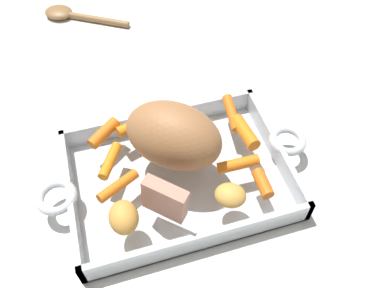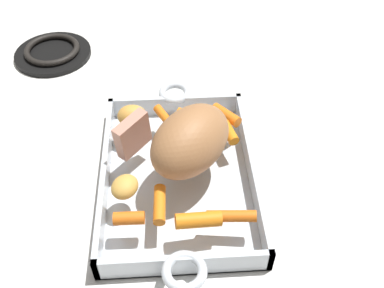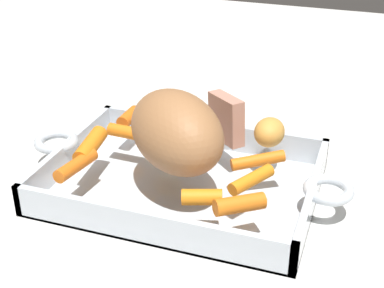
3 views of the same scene
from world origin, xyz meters
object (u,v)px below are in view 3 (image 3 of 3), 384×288
(baby_carrot_center_left, at_px, (129,117))
(baby_carrot_northeast, at_px, (130,133))
(roasting_dish, at_px, (182,180))
(baby_carrot_short, at_px, (90,145))
(potato_whole, at_px, (165,117))
(baby_carrot_long, at_px, (251,180))
(baby_carrot_northwest, at_px, (76,165))
(baby_carrot_southeast, at_px, (240,204))
(roast_slice_outer, at_px, (226,119))
(baby_carrot_center_right, at_px, (202,197))
(pork_roast, at_px, (175,132))
(baby_carrot_southwest, at_px, (258,160))
(potato_golden_large, at_px, (269,132))

(baby_carrot_center_left, distance_m, baby_carrot_northeast, 0.05)
(roasting_dish, distance_m, baby_carrot_short, 0.13)
(baby_carrot_short, distance_m, potato_whole, 0.12)
(baby_carrot_northeast, bearing_deg, potato_whole, 58.15)
(baby_carrot_long, bearing_deg, baby_carrot_northwest, -169.63)
(baby_carrot_southeast, distance_m, baby_carrot_short, 0.23)
(baby_carrot_northwest, bearing_deg, baby_carrot_southeast, -4.68)
(roast_slice_outer, xyz_separation_m, baby_carrot_center_right, (0.02, -0.16, -0.02))
(baby_carrot_northeast, bearing_deg, roast_slice_outer, 18.20)
(pork_roast, relative_size, baby_carrot_southwest, 2.19)
(baby_carrot_long, bearing_deg, potato_whole, 143.59)
(baby_carrot_southeast, height_order, baby_carrot_northwest, baby_carrot_southeast)
(baby_carrot_short, height_order, baby_carrot_long, baby_carrot_short)
(baby_carrot_northeast, bearing_deg, baby_carrot_southwest, -4.59)
(roasting_dish, bearing_deg, baby_carrot_center_left, 145.77)
(baby_carrot_southeast, xyz_separation_m, baby_carrot_southwest, (-0.00, 0.10, -0.00))
(baby_carrot_northwest, xyz_separation_m, baby_carrot_short, (-0.01, 0.05, 0.00))
(baby_carrot_center_left, xyz_separation_m, baby_carrot_long, (0.21, -0.10, -0.00))
(baby_carrot_center_right, relative_size, baby_carrot_northeast, 0.71)
(roasting_dish, relative_size, baby_carrot_northeast, 6.83)
(baby_carrot_southeast, relative_size, potato_whole, 1.27)
(baby_carrot_southeast, bearing_deg, baby_carrot_long, 90.53)
(baby_carrot_center_left, bearing_deg, baby_carrot_short, -95.89)
(roasting_dish, relative_size, baby_carrot_northwest, 6.13)
(roasting_dish, distance_m, pork_roast, 0.08)
(roasting_dish, bearing_deg, baby_carrot_southwest, 9.68)
(baby_carrot_long, bearing_deg, baby_carrot_northeast, 161.39)
(baby_carrot_center_right, distance_m, baby_carrot_long, 0.07)
(pork_roast, relative_size, baby_carrot_long, 2.34)
(roast_slice_outer, distance_m, potato_whole, 0.09)
(roasting_dish, height_order, baby_carrot_long, baby_carrot_long)
(baby_carrot_center_left, distance_m, baby_carrot_southwest, 0.21)
(baby_carrot_southeast, bearing_deg, potato_whole, 132.30)
(baby_carrot_southwest, height_order, potato_whole, potato_whole)
(roasting_dish, xyz_separation_m, potato_golden_large, (0.10, 0.07, 0.05))
(baby_carrot_short, bearing_deg, baby_carrot_center_right, -20.28)
(baby_carrot_center_left, bearing_deg, roasting_dish, -34.23)
(roasting_dish, bearing_deg, baby_carrot_center_right, -57.55)
(baby_carrot_center_right, distance_m, baby_carrot_northwest, 0.17)
(roast_slice_outer, distance_m, baby_carrot_center_right, 0.16)
(pork_roast, height_order, baby_carrot_northeast, pork_roast)
(pork_roast, bearing_deg, baby_carrot_long, -7.07)
(potato_golden_large, bearing_deg, roasting_dish, -141.90)
(roasting_dish, relative_size, baby_carrot_center_left, 9.90)
(roast_slice_outer, xyz_separation_m, baby_carrot_northeast, (-0.12, -0.04, -0.02))
(baby_carrot_long, bearing_deg, baby_carrot_center_left, 153.02)
(roast_slice_outer, relative_size, baby_carrot_center_left, 1.44)
(roast_slice_outer, bearing_deg, roasting_dish, -117.43)
(baby_carrot_short, bearing_deg, baby_carrot_center_left, 84.11)
(baby_carrot_southeast, distance_m, baby_carrot_long, 0.06)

